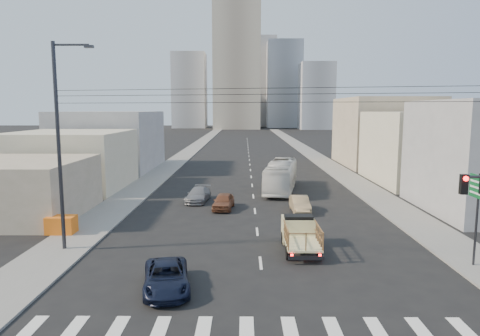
{
  "coord_description": "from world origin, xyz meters",
  "views": [
    {
      "loc": [
        -0.91,
        -20.25,
        8.22
      ],
      "look_at": [
        -1.23,
        14.44,
        3.5
      ],
      "focal_mm": 32.0,
      "sensor_mm": 36.0,
      "label": 1
    }
  ],
  "objects_px": {
    "city_bus": "(281,176)",
    "sedan_tan": "(300,204)",
    "sedan_brown": "(224,201)",
    "crate_stack": "(61,225)",
    "streetlamp_left": "(60,141)",
    "sedan_grey": "(198,195)",
    "green_sign": "(478,197)",
    "navy_pickup": "(166,277)",
    "flatbed_pickup": "(300,232)"
  },
  "relations": [
    {
      "from": "sedan_brown",
      "to": "green_sign",
      "type": "distance_m",
      "value": 19.32
    },
    {
      "from": "sedan_brown",
      "to": "crate_stack",
      "type": "relative_size",
      "value": 2.13
    },
    {
      "from": "navy_pickup",
      "to": "city_bus",
      "type": "xyz_separation_m",
      "value": [
        7.38,
        24.66,
        0.9
      ]
    },
    {
      "from": "city_bus",
      "to": "streetlamp_left",
      "type": "xyz_separation_m",
      "value": [
        -14.31,
        -19.14,
        4.92
      ]
    },
    {
      "from": "crate_stack",
      "to": "sedan_grey",
      "type": "bearing_deg",
      "value": 52.73
    },
    {
      "from": "navy_pickup",
      "to": "crate_stack",
      "type": "distance_m",
      "value": 12.16
    },
    {
      "from": "city_bus",
      "to": "sedan_brown",
      "type": "bearing_deg",
      "value": -113.1
    },
    {
      "from": "crate_stack",
      "to": "streetlamp_left",
      "type": "bearing_deg",
      "value": -62.98
    },
    {
      "from": "sedan_brown",
      "to": "streetlamp_left",
      "type": "distance_m",
      "value": 15.0
    },
    {
      "from": "city_bus",
      "to": "sedan_tan",
      "type": "xyz_separation_m",
      "value": [
        0.73,
        -9.36,
        -0.88
      ]
    },
    {
      "from": "sedan_grey",
      "to": "green_sign",
      "type": "xyz_separation_m",
      "value": [
        16.2,
        -16.12,
        3.12
      ]
    },
    {
      "from": "sedan_grey",
      "to": "navy_pickup",
      "type": "bearing_deg",
      "value": -81.95
    },
    {
      "from": "city_bus",
      "to": "sedan_tan",
      "type": "height_order",
      "value": "city_bus"
    },
    {
      "from": "sedan_brown",
      "to": "sedan_grey",
      "type": "height_order",
      "value": "sedan_brown"
    },
    {
      "from": "city_bus",
      "to": "sedan_grey",
      "type": "xyz_separation_m",
      "value": [
        -7.95,
        -5.53,
        -0.89
      ]
    },
    {
      "from": "sedan_grey",
      "to": "green_sign",
      "type": "height_order",
      "value": "green_sign"
    },
    {
      "from": "green_sign",
      "to": "streetlamp_left",
      "type": "bearing_deg",
      "value": 173.68
    },
    {
      "from": "sedan_tan",
      "to": "sedan_grey",
      "type": "relative_size",
      "value": 0.9
    },
    {
      "from": "navy_pickup",
      "to": "crate_stack",
      "type": "height_order",
      "value": "crate_stack"
    },
    {
      "from": "sedan_brown",
      "to": "sedan_grey",
      "type": "bearing_deg",
      "value": 135.21
    },
    {
      "from": "sedan_brown",
      "to": "green_sign",
      "type": "relative_size",
      "value": 0.77
    },
    {
      "from": "flatbed_pickup",
      "to": "city_bus",
      "type": "relative_size",
      "value": 0.41
    },
    {
      "from": "city_bus",
      "to": "streetlamp_left",
      "type": "distance_m",
      "value": 24.4
    },
    {
      "from": "sedan_brown",
      "to": "crate_stack",
      "type": "xyz_separation_m",
      "value": [
        -10.39,
        -7.54,
        0.04
      ]
    },
    {
      "from": "flatbed_pickup",
      "to": "sedan_tan",
      "type": "height_order",
      "value": "flatbed_pickup"
    },
    {
      "from": "sedan_brown",
      "to": "streetlamp_left",
      "type": "height_order",
      "value": "streetlamp_left"
    },
    {
      "from": "navy_pickup",
      "to": "sedan_tan",
      "type": "relative_size",
      "value": 1.14
    },
    {
      "from": "navy_pickup",
      "to": "sedan_brown",
      "type": "bearing_deg",
      "value": 72.72
    },
    {
      "from": "navy_pickup",
      "to": "streetlamp_left",
      "type": "distance_m",
      "value": 10.6
    },
    {
      "from": "city_bus",
      "to": "sedan_tan",
      "type": "distance_m",
      "value": 9.43
    },
    {
      "from": "flatbed_pickup",
      "to": "green_sign",
      "type": "bearing_deg",
      "value": -16.74
    },
    {
      "from": "navy_pickup",
      "to": "sedan_grey",
      "type": "distance_m",
      "value": 19.14
    },
    {
      "from": "flatbed_pickup",
      "to": "streetlamp_left",
      "type": "bearing_deg",
      "value": -179.44
    },
    {
      "from": "sedan_brown",
      "to": "crate_stack",
      "type": "bearing_deg",
      "value": -138.5
    },
    {
      "from": "green_sign",
      "to": "sedan_brown",
      "type": "bearing_deg",
      "value": 136.24
    },
    {
      "from": "sedan_grey",
      "to": "sedan_tan",
      "type": "bearing_deg",
      "value": -17.44
    },
    {
      "from": "flatbed_pickup",
      "to": "sedan_grey",
      "type": "xyz_separation_m",
      "value": [
        -7.44,
        13.48,
        -0.47
      ]
    },
    {
      "from": "flatbed_pickup",
      "to": "city_bus",
      "type": "xyz_separation_m",
      "value": [
        0.51,
        19.01,
        0.42
      ]
    },
    {
      "from": "flatbed_pickup",
      "to": "city_bus",
      "type": "bearing_deg",
      "value": 88.46
    },
    {
      "from": "sedan_grey",
      "to": "crate_stack",
      "type": "relative_size",
      "value": 2.38
    },
    {
      "from": "city_bus",
      "to": "green_sign",
      "type": "distance_m",
      "value": 23.27
    },
    {
      "from": "flatbed_pickup",
      "to": "city_bus",
      "type": "height_order",
      "value": "city_bus"
    },
    {
      "from": "crate_stack",
      "to": "city_bus",
      "type": "bearing_deg",
      "value": 45.15
    },
    {
      "from": "sedan_grey",
      "to": "green_sign",
      "type": "bearing_deg",
      "value": -38.5
    },
    {
      "from": "sedan_grey",
      "to": "green_sign",
      "type": "distance_m",
      "value": 23.06
    },
    {
      "from": "flatbed_pickup",
      "to": "green_sign",
      "type": "height_order",
      "value": "green_sign"
    },
    {
      "from": "green_sign",
      "to": "crate_stack",
      "type": "height_order",
      "value": "green_sign"
    },
    {
      "from": "flatbed_pickup",
      "to": "navy_pickup",
      "type": "relative_size",
      "value": 1.0
    },
    {
      "from": "sedan_grey",
      "to": "crate_stack",
      "type": "bearing_deg",
      "value": -120.92
    },
    {
      "from": "sedan_grey",
      "to": "green_sign",
      "type": "relative_size",
      "value": 0.86
    }
  ]
}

